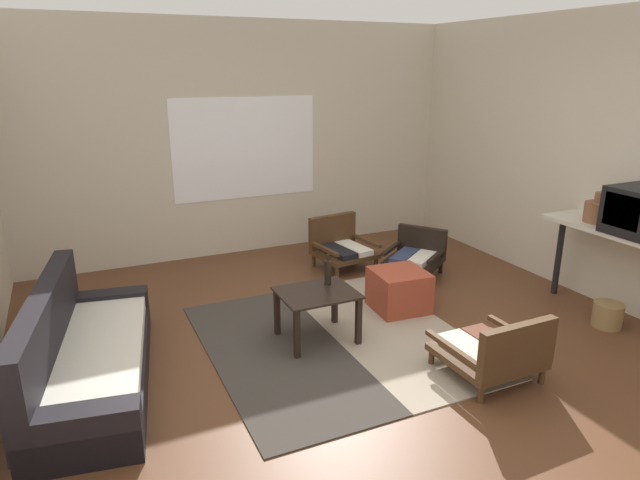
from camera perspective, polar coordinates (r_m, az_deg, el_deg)
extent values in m
plane|color=#56331E|center=(4.39, 5.03, -12.39)|extent=(7.80, 7.80, 0.00)
cube|color=beige|center=(6.69, -7.88, 10.16)|extent=(5.60, 0.12, 2.70)
cube|color=white|center=(6.64, -7.68, 9.34)|extent=(1.73, 0.01, 1.17)
cube|color=beige|center=(5.88, 27.22, 7.43)|extent=(0.12, 6.60, 2.70)
cube|color=#38332D|center=(4.50, -4.38, -11.48)|extent=(1.03, 2.30, 0.01)
cube|color=gray|center=(4.91, 7.07, -9.00)|extent=(1.03, 2.30, 0.01)
cube|color=black|center=(4.35, -21.99, -12.34)|extent=(0.99, 2.00, 0.22)
cube|color=beige|center=(4.27, -21.83, -10.44)|extent=(0.86, 1.81, 0.10)
cube|color=black|center=(4.26, -26.28, -8.84)|extent=(0.45, 1.92, 0.62)
cube|color=black|center=(5.10, -21.11, -6.91)|extent=(0.71, 0.29, 0.36)
cube|color=black|center=(3.59, -23.56, -18.14)|extent=(0.71, 0.29, 0.36)
cube|color=black|center=(4.52, -0.31, -5.47)|extent=(0.62, 0.52, 0.02)
cube|color=black|center=(4.70, -4.45, -7.45)|extent=(0.04, 0.04, 0.41)
cube|color=black|center=(4.89, 1.52, -6.36)|extent=(0.04, 0.04, 0.41)
cube|color=black|center=(4.33, -2.39, -9.69)|extent=(0.04, 0.04, 0.41)
cube|color=black|center=(4.54, 3.99, -8.38)|extent=(0.04, 0.04, 0.41)
cylinder|color=#472D19|center=(6.20, 5.78, -2.49)|extent=(0.04, 0.04, 0.15)
cylinder|color=#472D19|center=(5.91, 1.78, -3.43)|extent=(0.04, 0.04, 0.15)
cylinder|color=#472D19|center=(6.56, 3.21, -1.29)|extent=(0.04, 0.04, 0.15)
cylinder|color=#472D19|center=(6.29, -0.67, -2.11)|extent=(0.04, 0.04, 0.15)
cube|color=#472D19|center=(6.20, 2.55, -1.44)|extent=(0.67, 0.63, 0.05)
cube|color=silver|center=(6.23, 3.45, -0.84)|extent=(0.26, 0.52, 0.06)
cube|color=black|center=(6.11, 1.85, -1.18)|extent=(0.26, 0.52, 0.06)
cube|color=#472D19|center=(6.33, 1.28, 0.97)|extent=(0.61, 0.15, 0.37)
cube|color=#472D19|center=(6.32, 4.65, -0.01)|extent=(0.12, 0.56, 0.04)
cube|color=#472D19|center=(6.02, 0.36, -0.87)|extent=(0.12, 0.56, 0.04)
cylinder|color=#472D19|center=(4.40, 11.41, -11.75)|extent=(0.04, 0.04, 0.12)
cylinder|color=#472D19|center=(4.72, 16.98, -10.04)|extent=(0.04, 0.04, 0.12)
cylinder|color=#472D19|center=(4.03, 16.23, -15.02)|extent=(0.04, 0.04, 0.12)
cylinder|color=#472D19|center=(4.39, 21.89, -12.82)|extent=(0.04, 0.04, 0.12)
cube|color=#472D19|center=(4.33, 16.73, -11.34)|extent=(0.65, 0.64, 0.05)
cube|color=beige|center=(4.25, 15.47, -10.96)|extent=(0.22, 0.58, 0.06)
cube|color=brown|center=(4.39, 17.73, -10.23)|extent=(0.22, 0.58, 0.06)
cube|color=#472D19|center=(4.06, 19.69, -10.46)|extent=(0.64, 0.08, 0.35)
cube|color=#472D19|center=(4.10, 13.68, -10.97)|extent=(0.05, 0.63, 0.04)
cube|color=#472D19|center=(4.47, 19.77, -9.05)|extent=(0.05, 0.63, 0.04)
cylinder|color=black|center=(5.83, 10.95, -4.11)|extent=(0.04, 0.04, 0.14)
cylinder|color=black|center=(5.98, 6.70, -3.34)|extent=(0.04, 0.04, 0.14)
cylinder|color=black|center=(6.25, 12.32, -2.72)|extent=(0.04, 0.04, 0.14)
cylinder|color=black|center=(6.38, 8.32, -2.04)|extent=(0.04, 0.04, 0.14)
cube|color=black|center=(6.07, 9.62, -2.19)|extent=(0.76, 0.76, 0.05)
cube|color=silver|center=(6.01, 10.44, -1.90)|extent=(0.50, 0.43, 0.06)
cube|color=#2D3856|center=(6.07, 8.73, -1.62)|extent=(0.50, 0.43, 0.06)
cube|color=black|center=(6.24, 10.46, -0.02)|extent=(0.38, 0.48, 0.30)
cube|color=black|center=(5.96, 11.96, -1.54)|extent=(0.47, 0.35, 0.04)
cube|color=black|center=(6.12, 7.44, -0.80)|extent=(0.47, 0.35, 0.04)
cube|color=#993D28|center=(5.21, 8.13, -5.17)|extent=(0.51, 0.51, 0.38)
cube|color=beige|center=(5.43, 29.04, 0.65)|extent=(0.47, 1.46, 0.04)
cylinder|color=black|center=(5.94, 23.38, -1.49)|extent=(0.06, 0.06, 0.79)
cube|color=black|center=(5.13, 28.65, 2.60)|extent=(0.01, 0.33, 0.28)
cylinder|color=brown|center=(5.58, 26.74, 2.57)|extent=(0.25, 0.25, 0.18)
cylinder|color=brown|center=(5.55, 26.93, 3.93)|extent=(0.10, 0.10, 0.09)
cylinder|color=black|center=(4.62, 0.82, -3.40)|extent=(0.06, 0.06, 0.21)
cylinder|color=black|center=(4.58, 0.83, -1.83)|extent=(0.03, 0.03, 0.06)
cylinder|color=olive|center=(5.48, 27.51, -6.85)|extent=(0.25, 0.25, 0.22)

